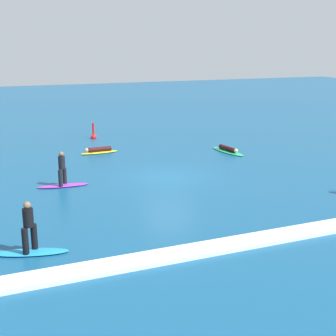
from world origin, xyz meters
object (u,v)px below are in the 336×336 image
object	(u,v)px
surfer_on_green_board	(228,150)
surfer_on_yellow_board	(99,151)
surfer_on_blue_board	(30,239)
marker_buoy	(94,135)
surfer_on_purple_board	(63,177)

from	to	relation	value
surfer_on_green_board	surfer_on_yellow_board	world-z (taller)	surfer_on_yellow_board
surfer_on_green_board	surfer_on_blue_board	distance (m)	17.44
surfer_on_yellow_board	surfer_on_blue_board	bearing A→B (deg)	64.81
surfer_on_blue_board	marker_buoy	distance (m)	19.76
surfer_on_blue_board	marker_buoy	world-z (taller)	surfer_on_blue_board
surfer_on_yellow_board	surfer_on_purple_board	bearing A→B (deg)	59.72
surfer_on_yellow_board	surfer_on_green_board	bearing A→B (deg)	157.75
surfer_on_purple_board	surfer_on_blue_board	xyz separation A→B (m)	(-2.41, -7.30, 0.03)
surfer_on_blue_board	surfer_on_yellow_board	bearing A→B (deg)	-96.69
surfer_on_green_board	surfer_on_yellow_board	xyz separation A→B (m)	(-7.76, 2.85, 0.03)
surfer_on_green_board	surfer_on_blue_board	world-z (taller)	surfer_on_blue_board
marker_buoy	surfer_on_yellow_board	bearing A→B (deg)	-100.14
surfer_on_green_board	surfer_on_purple_board	bearing A→B (deg)	-79.73
surfer_on_blue_board	surfer_on_green_board	bearing A→B (deg)	-124.97
surfer_on_purple_board	surfer_on_green_board	xyz separation A→B (m)	(11.21, 3.58, -0.37)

